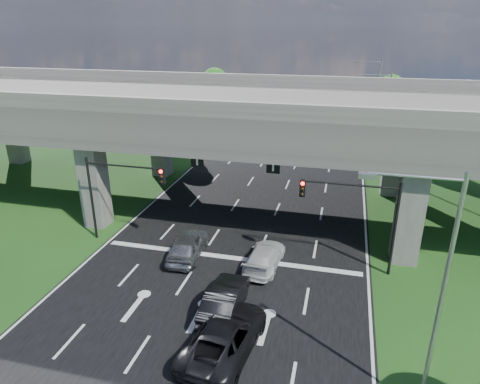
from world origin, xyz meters
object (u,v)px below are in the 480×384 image
at_px(car_silver, 188,245).
at_px(streetlight_near, 432,282).
at_px(streetlight_beyond, 375,92).
at_px(car_dark, 225,299).
at_px(signal_left, 118,186).
at_px(car_trailing, 225,336).
at_px(car_white, 264,257).
at_px(streetlight_far, 382,116).
at_px(signal_right, 358,208).

bearing_deg(car_silver, streetlight_near, 140.42).
height_order(streetlight_beyond, car_dark, streetlight_beyond).
distance_m(signal_left, streetlight_near, 20.56).
relative_size(streetlight_beyond, car_trailing, 1.69).
xyz_separation_m(car_silver, car_white, (5.10, 0.00, -0.12)).
relative_size(streetlight_far, streetlight_beyond, 1.00).
xyz_separation_m(signal_right, car_silver, (-10.48, -0.94, -3.35)).
xyz_separation_m(streetlight_far, car_dark, (-8.81, -26.00, -5.02)).
bearing_deg(signal_right, car_white, -170.05).
xyz_separation_m(streetlight_near, car_dark, (-8.81, 4.00, -5.02)).
relative_size(signal_right, car_dark, 1.24).
height_order(signal_left, car_trailing, signal_left).
bearing_deg(car_trailing, streetlight_far, -98.77).
height_order(signal_left, car_silver, signal_left).
bearing_deg(signal_right, car_silver, -174.86).
distance_m(streetlight_near, car_silver, 16.39).
xyz_separation_m(car_dark, car_trailing, (0.78, -2.80, 0.02)).
height_order(car_white, car_trailing, car_trailing).
relative_size(car_dark, car_trailing, 0.82).
bearing_deg(signal_left, car_white, -5.24).
xyz_separation_m(signal_left, car_trailing, (9.90, -8.74, -3.34)).
bearing_deg(streetlight_near, car_dark, 155.55).
bearing_deg(car_silver, car_dark, 123.93).
bearing_deg(car_trailing, streetlight_beyond, -93.36).
relative_size(car_white, car_trailing, 0.80).
relative_size(signal_left, streetlight_near, 0.60).
xyz_separation_m(streetlight_near, car_trailing, (-8.02, 1.20, -5.00)).
bearing_deg(streetlight_far, car_silver, -121.27).
xyz_separation_m(streetlight_far, streetlight_beyond, (0.00, 16.00, 0.00)).
bearing_deg(signal_left, car_silver, -10.33).
height_order(streetlight_near, car_silver, streetlight_near).
height_order(signal_right, signal_left, same).
height_order(signal_right, car_trailing, signal_right).
distance_m(signal_left, car_silver, 6.23).
distance_m(car_silver, car_trailing, 9.12).
bearing_deg(streetlight_far, signal_left, -131.78).
distance_m(streetlight_far, car_dark, 27.90).
bearing_deg(car_silver, signal_left, -14.70).
height_order(car_dark, car_white, car_dark).
relative_size(streetlight_beyond, car_silver, 2.11).
bearing_deg(car_silver, streetlight_beyond, -113.38).
height_order(streetlight_near, car_trailing, streetlight_near).
xyz_separation_m(signal_right, car_white, (-5.38, -0.94, -3.47)).
relative_size(streetlight_far, car_dark, 2.06).
distance_m(streetlight_far, car_trailing, 30.31).
bearing_deg(car_trailing, signal_left, -34.64).
bearing_deg(car_white, streetlight_far, -106.26).
xyz_separation_m(streetlight_near, streetlight_beyond, (0.00, 46.00, 0.00)).
bearing_deg(streetlight_beyond, car_trailing, -100.15).
bearing_deg(streetlight_far, streetlight_beyond, 90.00).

